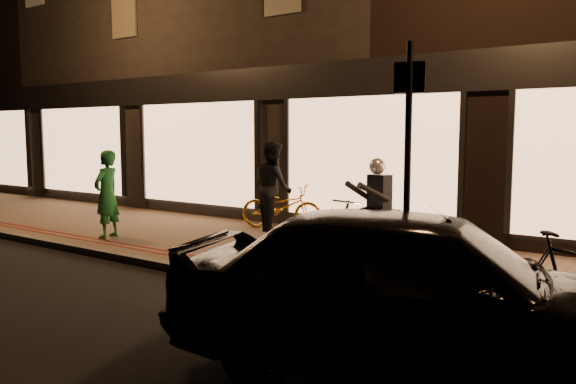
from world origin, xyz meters
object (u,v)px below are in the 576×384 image
(sign_post, at_px, (408,159))
(person_green, at_px, (107,194))
(parked_car, at_px, (419,289))
(motorcycle, at_px, (371,221))
(bicycle_gold, at_px, (282,207))

(sign_post, height_order, person_green, sign_post)
(person_green, bearing_deg, parked_car, 58.61)
(person_green, xyz_separation_m, parked_car, (7.01, -2.13, -0.20))
(person_green, relative_size, parked_car, 0.38)
(person_green, height_order, parked_car, person_green)
(person_green, bearing_deg, motorcycle, 89.07)
(sign_post, xyz_separation_m, person_green, (-6.23, 0.58, -0.85))
(motorcycle, xyz_separation_m, sign_post, (1.32, -1.77, 1.06))
(sign_post, height_order, parked_car, sign_post)
(person_green, distance_m, parked_car, 7.33)
(sign_post, relative_size, parked_car, 0.68)
(motorcycle, distance_m, bicycle_gold, 3.13)
(motorcycle, distance_m, person_green, 5.06)
(motorcycle, height_order, person_green, person_green)
(person_green, bearing_deg, bicycle_gold, 126.44)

